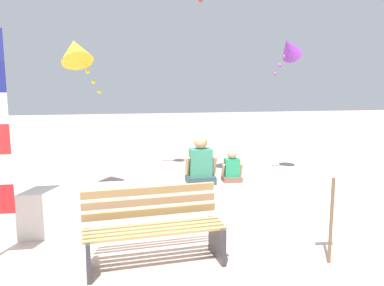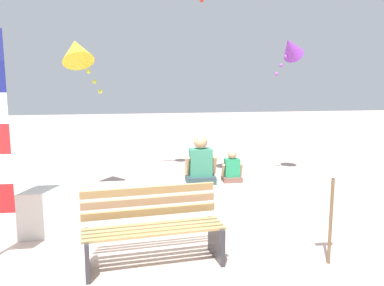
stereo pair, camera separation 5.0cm
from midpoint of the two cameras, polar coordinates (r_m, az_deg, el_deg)
name	(u,v)px [view 1 (the left image)]	position (r m, az deg, el deg)	size (l,w,h in m)	color
ground_plane	(179,264)	(5.06, -2.12, -16.66)	(40.00, 40.00, 0.00)	#B99F94
seawall_ledge	(168,205)	(6.09, -3.66, -8.72)	(6.13, 0.54, 0.65)	beige
park_bench	(154,229)	(4.95, -5.71, -11.99)	(1.71, 0.78, 0.88)	#9E7E4D
person_adult	(201,164)	(5.98, 0.97, -3.04)	(0.47, 0.34, 0.71)	#2B4045
person_child	(232,169)	(6.10, 5.39, -3.69)	(0.32, 0.23, 0.48)	brown
kite_purple	(289,48)	(8.89, 13.36, 12.90)	(0.74, 0.74, 0.89)	purple
kite_yellow	(76,51)	(7.64, -16.24, 12.30)	(0.80, 0.85, 1.10)	yellow
sign_post	(332,204)	(5.08, 18.86, -8.11)	(0.24, 0.04, 1.24)	brown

